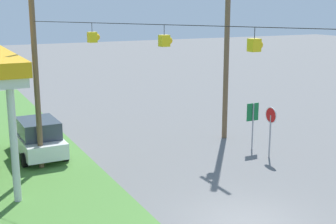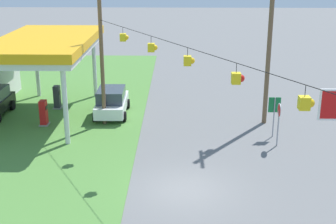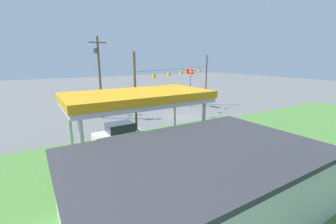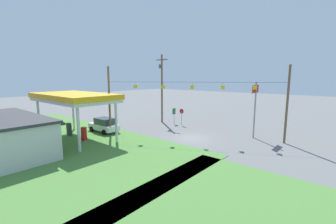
{
  "view_description": "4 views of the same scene",
  "coord_description": "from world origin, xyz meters",
  "px_view_note": "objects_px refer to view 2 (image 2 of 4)",
  "views": [
    {
      "loc": [
        -11.78,
        8.91,
        7.17
      ],
      "look_at": [
        4.52,
        0.71,
        3.02
      ],
      "focal_mm": 50.0,
      "sensor_mm": 36.0,
      "label": 1
    },
    {
      "loc": [
        -19.06,
        0.42,
        10.09
      ],
      "look_at": [
        4.12,
        0.89,
        2.36
      ],
      "focal_mm": 50.0,
      "sensor_mm": 36.0,
      "label": 2
    },
    {
      "loc": [
        17.11,
        24.32,
        7.67
      ],
      "look_at": [
        4.15,
        3.43,
        1.9
      ],
      "focal_mm": 24.0,
      "sensor_mm": 36.0,
      "label": 3
    },
    {
      "loc": [
        -14.35,
        21.15,
        7.1
      ],
      "look_at": [
        3.08,
        0.59,
        2.9
      ],
      "focal_mm": 24.0,
      "sensor_mm": 36.0,
      "label": 4
    }
  ],
  "objects_px": {
    "car_at_pumps_front": "(112,102)",
    "utility_pole_main": "(270,30)",
    "fuel_pump_near": "(44,114)",
    "gas_station_canopy": "(46,45)",
    "stop_sign_roadside": "(279,115)",
    "route_sign": "(274,109)",
    "fuel_pump_far": "(57,98)"
  },
  "relations": [
    {
      "from": "car_at_pumps_front",
      "to": "utility_pole_main",
      "type": "relative_size",
      "value": 0.42
    },
    {
      "from": "fuel_pump_near",
      "to": "utility_pole_main",
      "type": "distance_m",
      "value": 14.82
    },
    {
      "from": "gas_station_canopy",
      "to": "utility_pole_main",
      "type": "relative_size",
      "value": 1.03
    },
    {
      "from": "fuel_pump_near",
      "to": "utility_pole_main",
      "type": "bearing_deg",
      "value": -86.48
    },
    {
      "from": "stop_sign_roadside",
      "to": "route_sign",
      "type": "relative_size",
      "value": 1.04
    },
    {
      "from": "gas_station_canopy",
      "to": "fuel_pump_near",
      "type": "xyz_separation_m",
      "value": [
        -1.72,
        -0.0,
        -3.99
      ]
    },
    {
      "from": "fuel_pump_near",
      "to": "stop_sign_roadside",
      "type": "height_order",
      "value": "stop_sign_roadside"
    },
    {
      "from": "route_sign",
      "to": "utility_pole_main",
      "type": "relative_size",
      "value": 0.23
    },
    {
      "from": "fuel_pump_far",
      "to": "fuel_pump_near",
      "type": "bearing_deg",
      "value": 180.0
    },
    {
      "from": "gas_station_canopy",
      "to": "utility_pole_main",
      "type": "height_order",
      "value": "utility_pole_main"
    },
    {
      "from": "stop_sign_roadside",
      "to": "route_sign",
      "type": "xyz_separation_m",
      "value": [
        1.46,
        -0.04,
        -0.1
      ]
    },
    {
      "from": "stop_sign_roadside",
      "to": "route_sign",
      "type": "height_order",
      "value": "stop_sign_roadside"
    },
    {
      "from": "fuel_pump_near",
      "to": "utility_pole_main",
      "type": "relative_size",
      "value": 0.15
    },
    {
      "from": "car_at_pumps_front",
      "to": "stop_sign_roadside",
      "type": "xyz_separation_m",
      "value": [
        -5.14,
        -9.94,
        0.86
      ]
    },
    {
      "from": "utility_pole_main",
      "to": "car_at_pumps_front",
      "type": "bearing_deg",
      "value": 82.94
    },
    {
      "from": "car_at_pumps_front",
      "to": "stop_sign_roadside",
      "type": "height_order",
      "value": "stop_sign_roadside"
    },
    {
      "from": "fuel_pump_far",
      "to": "route_sign",
      "type": "bearing_deg",
      "value": -109.81
    },
    {
      "from": "car_at_pumps_front",
      "to": "fuel_pump_far",
      "type": "bearing_deg",
      "value": 70.23
    },
    {
      "from": "car_at_pumps_front",
      "to": "utility_pole_main",
      "type": "height_order",
      "value": "utility_pole_main"
    },
    {
      "from": "gas_station_canopy",
      "to": "route_sign",
      "type": "xyz_separation_m",
      "value": [
        -3.31,
        -13.96,
        -3.06
      ]
    },
    {
      "from": "route_sign",
      "to": "utility_pole_main",
      "type": "xyz_separation_m",
      "value": [
        2.45,
        0.07,
        4.16
      ]
    },
    {
      "from": "route_sign",
      "to": "stop_sign_roadside",
      "type": "bearing_deg",
      "value": 178.56
    },
    {
      "from": "gas_station_canopy",
      "to": "route_sign",
      "type": "height_order",
      "value": "gas_station_canopy"
    },
    {
      "from": "car_at_pumps_front",
      "to": "stop_sign_roadside",
      "type": "bearing_deg",
      "value": -118.41
    },
    {
      "from": "fuel_pump_far",
      "to": "utility_pole_main",
      "type": "xyz_separation_m",
      "value": [
        -2.58,
        -13.89,
        5.1
      ]
    },
    {
      "from": "gas_station_canopy",
      "to": "stop_sign_roadside",
      "type": "distance_m",
      "value": 15.02
    },
    {
      "from": "fuel_pump_far",
      "to": "utility_pole_main",
      "type": "distance_m",
      "value": 15.02
    },
    {
      "from": "fuel_pump_far",
      "to": "stop_sign_roadside",
      "type": "bearing_deg",
      "value": -114.98
    },
    {
      "from": "route_sign",
      "to": "gas_station_canopy",
      "type": "bearing_deg",
      "value": 76.65
    },
    {
      "from": "fuel_pump_near",
      "to": "stop_sign_roadside",
      "type": "xyz_separation_m",
      "value": [
        -3.06,
        -13.93,
        1.04
      ]
    },
    {
      "from": "gas_station_canopy",
      "to": "car_at_pumps_front",
      "type": "relative_size",
      "value": 2.43
    },
    {
      "from": "fuel_pump_near",
      "to": "car_at_pumps_front",
      "type": "distance_m",
      "value": 4.5
    }
  ]
}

